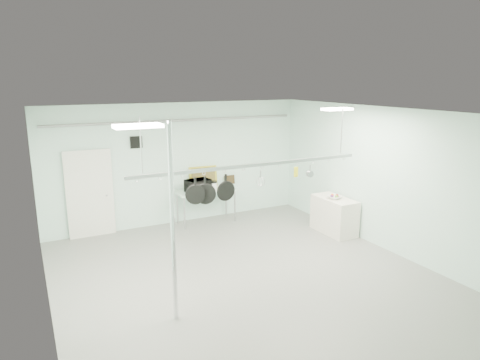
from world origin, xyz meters
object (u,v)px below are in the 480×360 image
skillet_mid (205,190)px  side_cabinet (334,215)px  prep_table (206,192)px  skillet_left (195,191)px  pot_rack (253,164)px  coffee_canister (214,187)px  skillet_right (226,187)px  microwave (198,186)px  chrome_pole (173,225)px  fruit_bowl (334,197)px

skillet_mid → side_cabinet: bearing=36.2°
prep_table → skillet_left: (-1.57, -3.30, 1.01)m
pot_rack → coffee_canister: size_ratio=21.35×
skillet_mid → skillet_right: size_ratio=1.03×
pot_rack → skillet_mid: (-0.98, 0.00, -0.40)m
skillet_left → skillet_mid: (0.19, 0.00, -0.02)m
side_cabinet → microwave: size_ratio=1.97×
microwave → chrome_pole: bearing=52.9°
chrome_pole → skillet_left: chrome_pole is taller
coffee_canister → skillet_mid: skillet_mid is taller
pot_rack → coffee_canister: pot_rack is taller
fruit_bowl → skillet_mid: skillet_mid is taller
fruit_bowl → skillet_right: (-3.46, -1.06, 0.89)m
skillet_left → pot_rack: bearing=18.4°
prep_table → pot_rack: bearing=-96.9°
fruit_bowl → skillet_left: 4.29m
pot_rack → skillet_mid: size_ratio=9.23×
chrome_pole → microwave: 4.59m
skillet_left → microwave: bearing=86.3°
chrome_pole → side_cabinet: chrome_pole is taller
chrome_pole → prep_table: 4.85m
prep_table → skillet_left: skillet_left is taller
pot_rack → microwave: (0.13, 3.19, -1.16)m
pot_rack → microwave: 3.39m
pot_rack → skillet_right: bearing=180.0°
side_cabinet → pot_rack: (-2.95, -1.10, 1.78)m
skillet_left → skillet_mid: same height
fruit_bowl → skillet_mid: size_ratio=0.67×
chrome_pole → pot_rack: size_ratio=0.67×
prep_table → coffee_canister: coffee_canister is taller
skillet_right → chrome_pole: bearing=-150.2°
prep_table → microwave: bearing=-157.3°
prep_table → skillet_right: size_ratio=3.18×
skillet_mid → chrome_pole: bearing=-115.1°
chrome_pole → coffee_canister: size_ratio=14.23×
pot_rack → microwave: pot_rack is taller
chrome_pole → microwave: size_ratio=5.25×
chrome_pole → skillet_left: size_ratio=6.72×
pot_rack → microwave: bearing=87.7°
chrome_pole → prep_table: chrome_pole is taller
fruit_bowl → skillet_left: skillet_left is taller
side_cabinet → fruit_bowl: 0.50m
chrome_pole → microwave: (2.03, 4.09, -0.53)m
pot_rack → skillet_right: size_ratio=9.54×
coffee_canister → prep_table: bearing=126.0°
side_cabinet → coffee_canister: (-2.41, 2.01, 0.57)m
side_cabinet → coffee_canister: 3.19m
prep_table → skillet_mid: 3.71m
pot_rack → fruit_bowl: 3.34m
coffee_canister → skillet_left: size_ratio=0.47×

